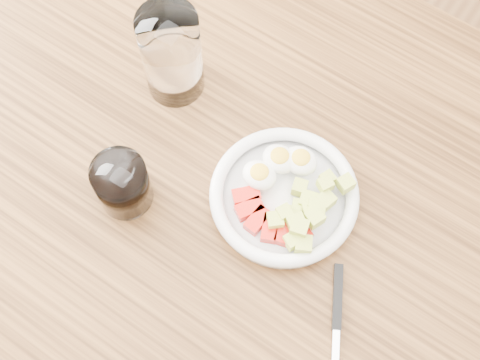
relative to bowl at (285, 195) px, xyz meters
name	(u,v)px	position (x,y,z in m)	size (l,w,h in m)	color
ground	(241,312)	(-0.05, -0.03, -0.79)	(4.00, 4.00, 0.00)	brown
dining_table	(242,221)	(-0.05, -0.03, -0.12)	(1.50, 0.90, 0.77)	brown
bowl	(285,195)	(0.00, 0.00, 0.00)	(0.21, 0.21, 0.05)	white
fork	(337,315)	(0.15, -0.10, -0.01)	(0.10, 0.17, 0.01)	black
water_glass	(172,55)	(-0.24, 0.07, 0.06)	(0.09, 0.09, 0.15)	white
coffee_glass	(122,184)	(-0.19, -0.12, 0.02)	(0.08, 0.08, 0.09)	white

